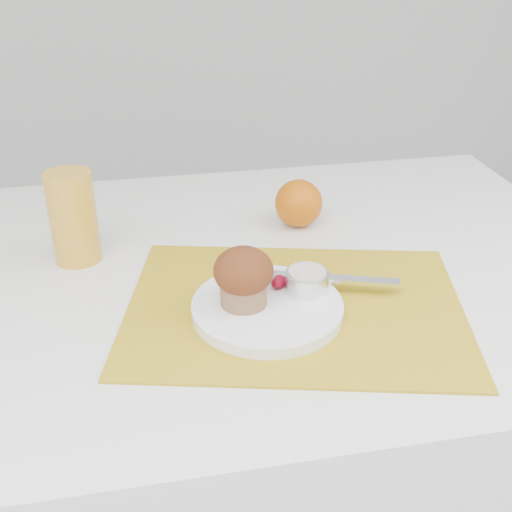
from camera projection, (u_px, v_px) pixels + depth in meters
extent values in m
cube|color=white|center=(239.00, 445.00, 1.17)|extent=(1.20, 0.80, 0.75)
cube|color=gold|center=(295.00, 307.00, 0.89)|extent=(0.53, 0.44, 0.00)
cylinder|color=white|center=(267.00, 308.00, 0.87)|extent=(0.24, 0.24, 0.02)
cylinder|color=silver|center=(307.00, 281.00, 0.89)|extent=(0.07, 0.07, 0.03)
cylinder|color=beige|center=(307.00, 273.00, 0.89)|extent=(0.06, 0.06, 0.01)
ellipsoid|color=#550210|center=(277.00, 283.00, 0.90)|extent=(0.02, 0.02, 0.02)
ellipsoid|color=#5E0213|center=(279.00, 281.00, 0.90)|extent=(0.02, 0.02, 0.02)
cube|color=white|center=(325.00, 278.00, 0.92)|extent=(0.21, 0.08, 0.01)
sphere|color=#C65D07|center=(299.00, 203.00, 1.10)|extent=(0.08, 0.08, 0.08)
cylinder|color=gold|center=(73.00, 218.00, 0.98)|extent=(0.08, 0.08, 0.14)
cylinder|color=#916846|center=(244.00, 292.00, 0.86)|extent=(0.08, 0.08, 0.03)
ellipsoid|color=#39170A|center=(243.00, 271.00, 0.84)|extent=(0.08, 0.08, 0.06)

